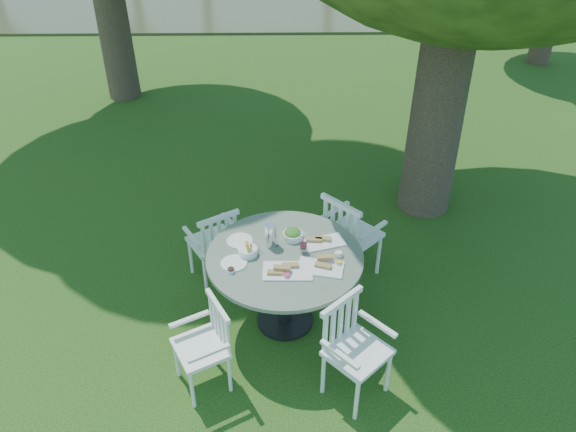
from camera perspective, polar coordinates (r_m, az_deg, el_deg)
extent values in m
plane|color=#14360B|center=(6.03, 0.03, -7.74)|extent=(140.00, 140.00, 0.00)
cylinder|color=black|center=(5.71, -0.30, -10.45)|extent=(0.56, 0.56, 0.04)
cylinder|color=black|center=(5.44, -0.31, -7.47)|extent=(0.12, 0.12, 0.76)
cylinder|color=slate|center=(5.17, -0.33, -4.17)|extent=(1.45, 1.45, 0.04)
cylinder|color=white|center=(6.19, 9.19, -3.92)|extent=(0.04, 0.04, 0.50)
cylinder|color=white|center=(6.40, 6.05, -2.16)|extent=(0.04, 0.04, 0.50)
cylinder|color=white|center=(5.93, 6.81, -5.65)|extent=(0.04, 0.04, 0.50)
cylinder|color=white|center=(6.15, 3.62, -3.75)|extent=(0.04, 0.04, 0.50)
cube|color=white|center=(6.00, 6.58, -1.80)|extent=(0.69, 0.70, 0.04)
cube|color=white|center=(5.72, 5.30, -0.85)|extent=(0.39, 0.40, 0.51)
cylinder|color=white|center=(6.34, -6.62, -2.90)|extent=(0.04, 0.04, 0.45)
cylinder|color=white|center=(6.22, -9.86, -4.08)|extent=(0.04, 0.04, 0.45)
cylinder|color=white|center=(6.09, -5.07, -4.63)|extent=(0.04, 0.04, 0.45)
cylinder|color=white|center=(5.97, -8.43, -5.91)|extent=(0.04, 0.04, 0.45)
cube|color=white|center=(6.00, -7.66, -2.56)|extent=(0.61, 0.59, 0.04)
cube|color=white|center=(5.73, -6.94, -1.92)|extent=(0.41, 0.27, 0.46)
cylinder|color=white|center=(5.20, -11.26, -14.06)|extent=(0.03, 0.03, 0.43)
cylinder|color=white|center=(4.96, -9.71, -17.03)|extent=(0.03, 0.03, 0.43)
cylinder|color=white|center=(5.26, -7.70, -12.83)|extent=(0.03, 0.03, 0.43)
cylinder|color=white|center=(5.03, -5.96, -15.67)|extent=(0.03, 0.03, 0.43)
cube|color=white|center=(4.94, -8.90, -13.12)|extent=(0.56, 0.57, 0.04)
cube|color=white|center=(4.83, -7.00, -10.78)|extent=(0.24, 0.40, 0.44)
cylinder|color=white|center=(4.84, 6.99, -18.08)|extent=(0.04, 0.04, 0.47)
cylinder|color=white|center=(5.06, 10.13, -15.33)|extent=(0.04, 0.04, 0.47)
cylinder|color=white|center=(4.99, 3.59, -15.70)|extent=(0.04, 0.04, 0.47)
cylinder|color=white|center=(5.20, 6.80, -13.18)|extent=(0.04, 0.04, 0.47)
cube|color=white|center=(4.83, 7.10, -13.61)|extent=(0.65, 0.64, 0.04)
cube|color=white|center=(4.75, 5.35, -10.56)|extent=(0.38, 0.36, 0.48)
cube|color=white|center=(4.98, -0.04, -5.61)|extent=(0.44, 0.27, 0.02)
cube|color=white|center=(5.02, 3.33, -5.26)|extent=(0.44, 0.31, 0.02)
cube|color=white|center=(5.31, 3.72, -2.70)|extent=(0.41, 0.30, 0.02)
cylinder|color=white|center=(5.09, -5.51, -4.79)|extent=(0.24, 0.24, 0.01)
cylinder|color=white|center=(5.34, -4.93, -2.52)|extent=(0.25, 0.25, 0.01)
cylinder|color=white|center=(5.16, -4.12, -3.60)|extent=(0.18, 0.18, 0.07)
cylinder|color=white|center=(5.35, 0.49, -2.00)|extent=(0.19, 0.19, 0.06)
cylinder|color=silver|center=(5.22, -1.76, -1.98)|extent=(0.11, 0.11, 0.22)
cylinder|color=white|center=(5.13, 1.58, -2.76)|extent=(0.08, 0.08, 0.21)
cylinder|color=white|center=(5.24, -1.30, -2.57)|extent=(0.06, 0.06, 0.10)
cylinder|color=white|center=(5.20, -3.17, -3.05)|extent=(0.06, 0.06, 0.10)
cylinder|color=white|center=(4.91, -0.12, -6.20)|extent=(0.07, 0.07, 0.03)
cylinder|color=white|center=(5.07, 5.18, -4.84)|extent=(0.07, 0.07, 0.03)
cylinder|color=white|center=(5.16, 5.17, -3.92)|extent=(0.08, 0.08, 0.03)
cylinder|color=white|center=(4.99, -5.82, -5.56)|extent=(0.07, 0.07, 0.03)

